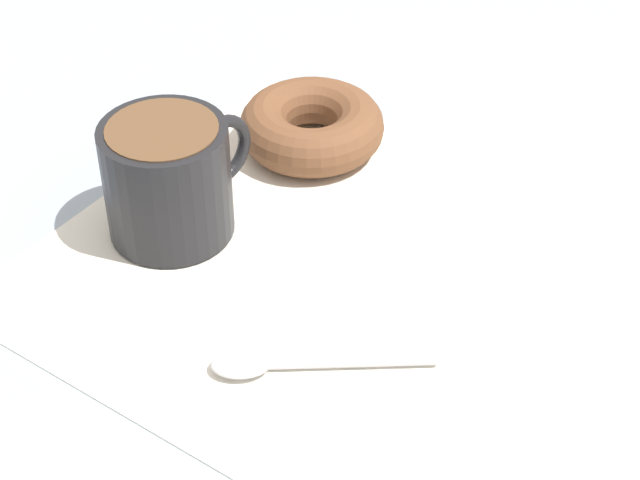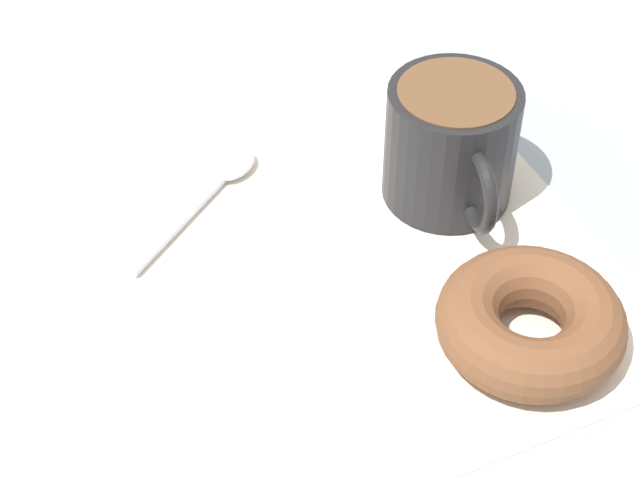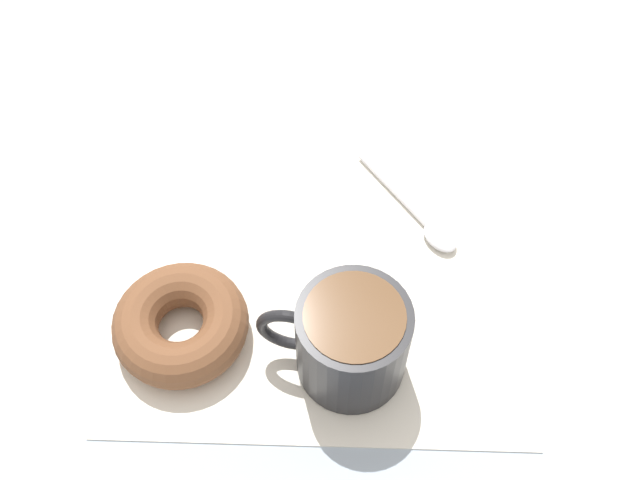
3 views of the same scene
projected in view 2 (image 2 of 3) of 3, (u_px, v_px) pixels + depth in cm
name	position (u px, v px, depth cm)	size (l,w,h in cm)	color
ground_plane	(351.00, 253.00, 69.92)	(120.00, 120.00, 2.00)	#99A8B7
napkin	(320.00, 264.00, 67.54)	(34.62, 34.62, 0.30)	white
coffee_cup	(452.00, 143.00, 69.22)	(8.64, 11.86, 8.31)	black
donut	(530.00, 322.00, 61.39)	(11.02, 11.02, 3.72)	brown
spoon	(219.00, 181.00, 72.47)	(11.41, 9.82, 0.90)	silver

